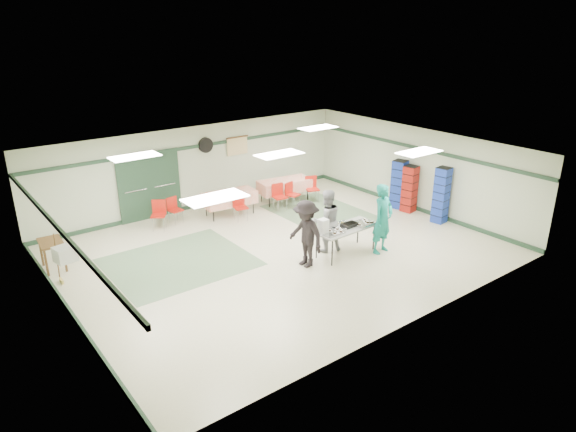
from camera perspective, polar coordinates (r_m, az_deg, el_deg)
floor at (r=13.97m, az=-0.92°, el=-3.84°), size 11.00×11.00×0.00m
ceiling at (r=13.07m, az=-0.98°, el=6.97°), size 11.00×11.00×0.00m
wall_back at (r=17.13m, az=-9.98°, el=5.38°), size 11.00×0.00×11.00m
wall_front at (r=10.47m, az=13.93°, el=-5.22°), size 11.00×0.00×11.00m
wall_left at (r=11.34m, az=-23.96°, el=-4.39°), size 0.00×9.00×9.00m
wall_right at (r=17.15m, az=14.05°, el=5.08°), size 0.00×9.00×9.00m
trim_back at (r=16.93m, az=-10.08°, el=7.64°), size 11.00×0.06×0.10m
baseboard_back at (r=17.49m, az=-9.67°, el=1.28°), size 11.00×0.06×0.12m
trim_left at (r=11.09m, az=-24.34°, el=-1.07°), size 0.06×9.00×0.10m
baseboard_left at (r=11.92m, az=-22.90°, el=-9.98°), size 0.06×9.00×0.12m
trim_right at (r=16.96m, az=14.19°, el=7.34°), size 0.06×9.00×0.10m
baseboard_right at (r=17.51m, az=13.62°, el=1.01°), size 0.06×9.00×0.12m
green_patch_a at (r=13.61m, az=-11.99°, el=-5.02°), size 3.50×3.00×0.01m
green_patch_b at (r=16.67m, az=3.75°, el=0.35°), size 2.50×3.50×0.01m
double_door_left at (r=16.31m, az=-16.64°, el=2.92°), size 0.90×0.06×2.10m
double_door_right at (r=16.65m, az=-13.62°, el=3.57°), size 0.90×0.06×2.10m
door_frame at (r=16.46m, az=-15.10°, el=3.23°), size 2.00×0.03×2.15m
wall_fan at (r=17.04m, az=-9.13°, el=7.78°), size 0.50×0.10×0.50m
scroll_banner at (r=17.67m, az=-5.66°, el=7.74°), size 0.80×0.02×0.60m
serving_table at (r=13.59m, az=6.49°, el=-1.43°), size 1.83×0.80×0.76m
sheet_tray_right at (r=13.86m, az=8.43°, el=-0.81°), size 0.62×0.48×0.02m
sheet_tray_mid at (r=13.61m, az=6.03°, el=-1.11°), size 0.65×0.50×0.02m
sheet_tray_left at (r=13.17m, az=4.94°, el=-1.85°), size 0.60×0.46×0.02m
baking_pan at (r=13.64m, az=6.87°, el=-0.97°), size 0.46×0.30×0.08m
foam_box_stack at (r=13.09m, az=3.91°, el=-1.13°), size 0.24×0.22×0.37m
volunteer_teal at (r=13.76m, az=10.48°, el=-0.31°), size 0.75×0.55×1.90m
volunteer_grey at (r=13.68m, az=4.28°, el=-0.53°), size 0.97×0.83×1.72m
volunteer_dark at (r=12.79m, az=1.99°, el=-2.00°), size 0.68×1.14×1.74m
dining_table_a at (r=17.58m, az=-0.37°, el=3.45°), size 1.89×1.05×0.77m
dining_table_b at (r=16.42m, az=-6.52°, el=2.02°), size 1.74×0.91×0.77m
chair_a at (r=17.08m, az=0.36°, el=2.69°), size 0.48×0.48×0.83m
chair_b at (r=16.78m, az=-1.04°, el=2.46°), size 0.45×0.45×0.88m
chair_c at (r=17.60m, az=2.65°, el=3.34°), size 0.53×0.53×0.88m
chair_d at (r=15.98m, az=-5.39°, el=1.31°), size 0.46×0.46×0.83m
chair_loose_a at (r=16.11m, az=-12.58°, el=0.95°), size 0.43×0.44×0.80m
chair_loose_b at (r=15.70m, az=-14.16°, el=0.48°), size 0.57×0.57×0.88m
crate_stack_blue_a at (r=17.26m, az=12.21°, el=3.46°), size 0.50×0.50×1.61m
crate_stack_red at (r=17.00m, az=13.36°, el=2.94°), size 0.45×0.45×1.53m
crate_stack_blue_b at (r=16.27m, az=16.67°, el=2.22°), size 0.43×0.43×1.75m
printer_table at (r=14.01m, az=-24.83°, el=-3.00°), size 0.59×0.86×0.74m
office_printer at (r=12.64m, az=-23.51°, el=-3.89°), size 0.51×0.46×0.35m
broom at (r=13.23m, az=-24.30°, el=-4.19°), size 0.07×0.21×1.26m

